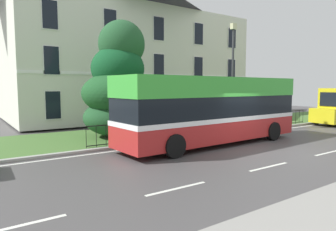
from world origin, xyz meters
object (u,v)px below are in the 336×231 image
at_px(georgian_townhouse, 127,53).
at_px(single_decker_bus, 213,109).
at_px(evergreen_tree, 119,88).
at_px(street_lamp_post, 233,69).
at_px(litter_bin, 187,123).

xyz_separation_m(georgian_townhouse, single_decker_bus, (-2.66, -14.34, -4.18)).
xyz_separation_m(georgian_townhouse, evergreen_tree, (-5.72, -10.34, -3.14)).
relative_size(evergreen_tree, street_lamp_post, 0.94).
xyz_separation_m(street_lamp_post, litter_bin, (-3.61, 0.02, -3.20)).
bearing_deg(single_decker_bus, litter_bin, 75.63).
relative_size(georgian_townhouse, single_decker_bus, 1.99).
distance_m(georgian_townhouse, single_decker_bus, 15.17).
distance_m(georgian_townhouse, street_lamp_post, 11.85).
height_order(evergreen_tree, single_decker_bus, evergreen_tree).
relative_size(georgian_townhouse, street_lamp_post, 3.06).
bearing_deg(litter_bin, street_lamp_post, -0.35).
relative_size(single_decker_bus, litter_bin, 8.72).
xyz_separation_m(georgian_townhouse, litter_bin, (-2.08, -11.56, -5.18)).
distance_m(street_lamp_post, litter_bin, 4.83).
xyz_separation_m(single_decker_bus, street_lamp_post, (4.19, 2.75, 2.20)).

